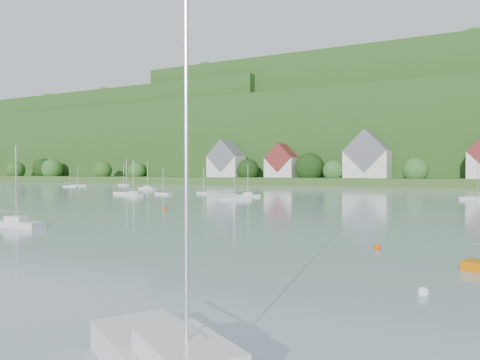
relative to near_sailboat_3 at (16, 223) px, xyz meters
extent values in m
cube|color=#27491B|center=(-4.44, 160.21, 1.07)|extent=(600.00, 60.00, 3.00)
cube|color=#1C3D13|center=(-4.44, 235.21, 19.57)|extent=(620.00, 160.00, 40.00)
cube|color=#1C3D13|center=(-154.44, 220.21, 23.57)|extent=(200.00, 120.00, 52.00)
cube|color=#1C3D13|center=(5.56, 230.21, 27.57)|extent=(240.00, 130.00, 60.00)
sphere|color=#265F23|center=(-166.66, 147.22, 6.21)|extent=(11.19, 11.19, 11.19)
sphere|color=#265F23|center=(-112.52, 151.69, 5.37)|extent=(8.61, 8.61, 8.61)
sphere|color=#204514|center=(-124.20, 140.68, 5.51)|extent=(9.03, 9.03, 9.03)
sphere|color=#265F23|center=(-11.23, 144.09, 5.23)|extent=(8.19, 8.19, 8.19)
sphere|color=#265F23|center=(-56.40, 146.28, 4.68)|extent=(6.49, 6.49, 6.49)
sphere|color=#265F23|center=(18.55, 140.14, 5.41)|extent=(8.73, 8.73, 8.73)
sphere|color=black|center=(-48.31, 146.07, 5.60)|extent=(9.32, 9.32, 9.32)
sphere|color=black|center=(-174.89, 153.56, 5.66)|extent=(9.50, 9.50, 9.50)
sphere|color=black|center=(-179.06, 152.08, 6.44)|extent=(11.91, 11.91, 11.91)
sphere|color=#204514|center=(-186.46, 140.02, 5.79)|extent=(9.91, 9.91, 9.91)
sphere|color=black|center=(-21.44, 146.57, 6.45)|extent=(11.92, 11.92, 11.92)
sphere|color=#265F23|center=(-124.15, 188.75, 51.41)|extent=(10.52, 10.52, 10.52)
sphere|color=#265F23|center=(-227.46, 196.56, 51.98)|extent=(13.75, 13.75, 13.75)
sphere|color=#204514|center=(-88.71, 223.35, 51.37)|extent=(10.29, 10.29, 10.29)
sphere|color=black|center=(-194.80, 218.23, 51.38)|extent=(10.31, 10.31, 10.31)
sphere|color=black|center=(-179.63, 193.56, 51.00)|extent=(8.14, 8.14, 8.14)
sphere|color=#265F23|center=(-182.01, 222.80, 50.82)|extent=(7.15, 7.15, 7.15)
sphere|color=black|center=(-248.12, 218.24, 51.61)|extent=(11.66, 11.66, 11.66)
sphere|color=black|center=(-72.60, 211.60, 50.83)|extent=(7.18, 7.18, 7.18)
sphere|color=#265F23|center=(-162.42, 181.90, 51.13)|extent=(8.89, 8.89, 8.89)
sphere|color=#204514|center=(-238.95, 185.21, 50.93)|extent=(7.77, 7.77, 7.77)
sphere|color=black|center=(-197.75, 214.16, 51.32)|extent=(9.97, 9.97, 9.97)
sphere|color=#204514|center=(35.06, 215.24, 59.82)|extent=(12.83, 12.83, 12.83)
sphere|color=#265F23|center=(-44.37, 202.39, 59.00)|extent=(8.18, 8.18, 8.18)
sphere|color=#204514|center=(-3.33, 239.86, 59.80)|extent=(12.73, 12.73, 12.73)
sphere|color=#265F23|center=(34.81, 191.50, 59.66)|extent=(11.95, 11.95, 11.95)
sphere|color=#265F23|center=(-51.58, 234.51, 58.81)|extent=(7.07, 7.07, 7.07)
sphere|color=black|center=(-7.91, 203.52, 59.01)|extent=(8.21, 8.21, 8.21)
sphere|color=#265F23|center=(-27.26, 227.31, 59.71)|extent=(12.24, 12.24, 12.24)
sphere|color=#265F23|center=(-99.94, 196.11, 59.96)|extent=(13.65, 13.65, 13.65)
sphere|color=#204514|center=(-44.42, 222.35, 41.67)|extent=(12.01, 12.01, 12.01)
sphere|color=black|center=(-8.14, 232.42, 42.32)|extent=(15.72, 15.72, 15.72)
sphere|color=#204514|center=(6.44, 228.13, 41.42)|extent=(10.54, 10.54, 10.54)
sphere|color=#204514|center=(-197.74, 258.83, 41.00)|extent=(8.18, 8.18, 8.18)
sphere|color=black|center=(-180.35, 249.80, 41.10)|extent=(8.74, 8.74, 8.74)
sphere|color=black|center=(-196.21, 228.72, 42.26)|extent=(15.38, 15.38, 15.38)
cube|color=silver|center=(-59.44, 147.21, 7.07)|extent=(14.00, 10.00, 9.00)
cube|color=slate|center=(-59.44, 147.21, 11.57)|extent=(14.00, 10.40, 14.00)
cube|color=silver|center=(-34.44, 149.21, 6.57)|extent=(12.00, 9.00, 8.00)
cube|color=maroon|center=(-34.44, 149.21, 10.57)|extent=(12.00, 9.36, 12.00)
cube|color=silver|center=(0.56, 148.21, 7.57)|extent=(16.00, 11.00, 10.00)
cube|color=slate|center=(0.56, 148.21, 12.57)|extent=(16.00, 11.44, 16.00)
cube|color=silver|center=(0.00, 0.00, -0.14)|extent=(5.86, 1.94, 0.58)
cube|color=silver|center=(0.00, 0.00, 0.40)|extent=(2.08, 1.24, 0.50)
cylinder|color=silver|center=(0.00, 0.00, 3.76)|extent=(0.10, 0.10, 7.23)
cylinder|color=silver|center=(-0.86, -0.05, 1.05)|extent=(3.18, 0.26, 0.08)
cube|color=silver|center=(33.30, -20.57, 0.67)|extent=(3.42, 2.99, 0.50)
cylinder|color=silver|center=(33.30, -20.57, 5.75)|extent=(0.10, 0.10, 10.65)
cylinder|color=silver|center=(32.22, -19.90, 1.32)|extent=(4.04, 2.52, 0.08)
sphere|color=#E94500|center=(33.02, 2.91, -0.43)|extent=(0.46, 0.46, 0.46)
sphere|color=#E94500|center=(0.05, 23.33, -0.43)|extent=(0.50, 0.50, 0.50)
sphere|color=silver|center=(37.15, -8.36, -0.43)|extent=(0.48, 0.48, 0.48)
cube|color=silver|center=(-1.38, 46.37, -0.13)|extent=(5.27, 5.46, 0.59)
cylinder|color=silver|center=(-1.38, 46.37, 3.87)|extent=(0.10, 0.10, 7.42)
cylinder|color=silver|center=(-1.99, 45.72, 1.07)|extent=(2.29, 2.43, 0.08)
cube|color=silver|center=(-49.50, 81.39, -0.11)|extent=(6.68, 3.03, 0.65)
cube|color=silver|center=(-49.50, 81.39, 0.47)|extent=(2.46, 1.68, 0.50)
cylinder|color=silver|center=(-49.50, 81.39, 4.25)|extent=(0.10, 0.10, 8.06)
cylinder|color=silver|center=(-50.45, 81.57, 1.12)|extent=(3.50, 0.77, 0.08)
cube|color=silver|center=(-87.65, 86.94, -0.19)|extent=(4.85, 3.20, 0.47)
cylinder|color=silver|center=(-87.65, 86.94, 3.00)|extent=(0.10, 0.10, 5.92)
cylinder|color=silver|center=(-88.30, 86.64, 0.95)|extent=(2.39, 1.17, 0.08)
cube|color=silver|center=(-26.76, 58.67, -0.20)|extent=(4.81, 2.17, 0.46)
cylinder|color=silver|center=(-26.76, 58.67, 2.94)|extent=(0.10, 0.10, 5.81)
cylinder|color=silver|center=(-27.44, 58.80, 0.94)|extent=(2.52, 0.57, 0.08)
cube|color=silver|center=(-4.43, 58.10, -0.17)|extent=(5.09, 3.98, 0.51)
cube|color=silver|center=(-4.43, 58.10, 0.33)|extent=(2.05, 1.81, 0.50)
cylinder|color=silver|center=(-4.43, 58.10, 3.29)|extent=(0.10, 0.10, 6.41)
cylinder|color=silver|center=(-5.08, 57.68, 0.98)|extent=(2.41, 1.59, 0.08)
cube|color=silver|center=(-92.21, 94.75, -0.13)|extent=(5.54, 5.16, 0.59)
cylinder|color=silver|center=(-92.21, 94.75, 3.86)|extent=(0.10, 0.10, 7.40)
cylinder|color=silver|center=(-92.87, 94.17, 1.06)|extent=(2.49, 2.22, 0.08)
cube|color=silver|center=(-34.16, 54.54, -0.12)|extent=(6.25, 2.27, 0.61)
cylinder|color=silver|center=(-34.16, 54.54, 4.01)|extent=(0.10, 0.10, 7.64)
cylinder|color=silver|center=(-35.07, 54.46, 1.08)|extent=(3.36, 0.39, 0.08)
cube|color=silver|center=(-28.40, 50.19, -0.14)|extent=(6.05, 3.66, 0.59)
cube|color=silver|center=(-28.40, 50.19, 0.41)|extent=(2.33, 1.81, 0.50)
cylinder|color=silver|center=(-28.40, 50.19, 3.82)|extent=(0.10, 0.10, 7.32)
cylinder|color=silver|center=(-29.22, 50.51, 1.06)|extent=(3.03, 1.25, 0.08)
cube|color=silver|center=(-82.30, 108.03, -0.11)|extent=(6.51, 4.09, 0.63)
cylinder|color=silver|center=(-82.30, 108.03, 4.15)|extent=(0.10, 0.10, 7.90)
cylinder|color=silver|center=(-83.17, 108.40, 1.10)|extent=(3.23, 1.43, 0.08)
cube|color=silver|center=(-19.83, 65.36, -0.19)|extent=(4.75, 3.36, 0.47)
cylinder|color=silver|center=(-19.83, 65.36, 2.96)|extent=(0.10, 0.10, 5.85)
cylinder|color=silver|center=(-20.45, 65.69, 0.94)|extent=(2.31, 1.28, 0.08)
cube|color=silver|center=(38.38, 67.28, -0.13)|extent=(6.14, 3.48, 0.59)
cylinder|color=silver|center=(38.38, 67.28, 3.86)|extent=(0.10, 0.10, 7.40)
cylinder|color=silver|center=(37.54, 67.57, 1.06)|extent=(3.11, 1.13, 0.08)
camera|label=1|loc=(39.42, -29.61, 4.85)|focal=35.13mm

